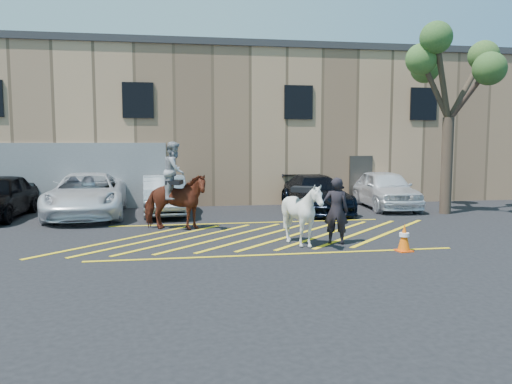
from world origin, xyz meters
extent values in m
plane|color=black|center=(0.00, 0.00, 0.00)|extent=(90.00, 90.00, 0.00)
imported|color=white|center=(-5.84, 4.76, 0.83)|extent=(3.07, 6.10, 1.66)
imported|color=gray|center=(-2.94, 4.95, 0.76)|extent=(1.90, 4.73, 1.53)
imported|color=black|center=(3.18, 4.66, 0.73)|extent=(2.15, 5.10, 1.47)
imported|color=white|center=(6.41, 5.17, 0.82)|extent=(2.30, 4.94, 1.64)
imported|color=black|center=(1.90, -1.75, 0.94)|extent=(0.80, 0.66, 1.88)
cube|color=tan|center=(0.00, 12.00, 3.50)|extent=(32.00, 10.00, 7.00)
cube|color=#2D2D30|center=(0.00, 12.00, 7.15)|extent=(32.20, 10.20, 0.30)
cube|color=gray|center=(-9.60, 6.97, 1.40)|extent=(13.44, 0.08, 2.80)
cube|color=black|center=(-4.00, 6.96, 4.60)|extent=(1.30, 0.08, 1.50)
cube|color=black|center=(3.00, 6.96, 4.60)|extent=(1.30, 0.08, 1.50)
cube|color=black|center=(9.00, 6.96, 4.60)|extent=(1.30, 0.08, 1.50)
cube|color=#38332D|center=(6.00, 6.96, 1.10)|extent=(1.10, 0.08, 2.20)
cube|color=yellow|center=(-4.20, -0.30, 0.01)|extent=(4.20, 4.20, 0.01)
cube|color=yellow|center=(-3.15, -0.30, 0.01)|extent=(4.20, 4.20, 0.01)
cube|color=yellow|center=(-2.10, -0.30, 0.01)|extent=(4.20, 4.20, 0.01)
cube|color=yellow|center=(-1.05, -0.30, 0.01)|extent=(4.20, 4.20, 0.01)
cube|color=yellow|center=(0.00, -0.30, 0.01)|extent=(4.20, 4.20, 0.01)
cube|color=yellow|center=(1.05, -0.30, 0.01)|extent=(4.20, 4.20, 0.01)
cube|color=yellow|center=(2.10, -0.30, 0.01)|extent=(4.20, 4.20, 0.01)
cube|color=yellow|center=(3.15, -0.30, 0.01)|extent=(4.20, 4.20, 0.01)
cube|color=yellow|center=(4.20, -0.30, 0.01)|extent=(4.20, 4.20, 0.01)
cube|color=yellow|center=(0.00, 2.20, 0.01)|extent=(9.50, 0.12, 0.01)
cube|color=yellow|center=(0.00, -2.80, 0.01)|extent=(9.50, 0.12, 0.01)
imported|color=maroon|center=(-2.53, 1.27, 0.91)|extent=(2.34, 1.50, 1.82)
imported|color=gray|center=(-2.53, 1.27, 1.92)|extent=(0.91, 1.05, 1.86)
cube|color=black|center=(-2.53, 1.27, 1.55)|extent=(0.59, 0.66, 0.14)
imported|color=silver|center=(0.90, -1.88, 0.88)|extent=(1.98, 2.06, 1.76)
cube|color=black|center=(0.90, -1.88, 1.57)|extent=(0.71, 0.66, 0.14)
cube|color=#FF490A|center=(3.36, -2.95, 0.01)|extent=(0.43, 0.43, 0.03)
cone|color=#FF630A|center=(3.36, -2.95, 0.38)|extent=(0.32, 0.32, 0.70)
cylinder|color=white|center=(3.36, -2.95, 0.44)|extent=(0.25, 0.25, 0.10)
cylinder|color=#48352B|center=(8.10, 3.21, 1.90)|extent=(0.44, 0.44, 3.80)
cylinder|color=#4B3F2D|center=(8.88, 3.35, 4.97)|extent=(1.76, 0.51, 2.68)
cylinder|color=#45332A|center=(8.02, 4.07, 4.80)|extent=(0.33, 1.88, 2.34)
cylinder|color=#46372A|center=(7.49, 3.21, 4.85)|extent=(1.40, 0.20, 2.39)
cylinder|color=#4E3A2F|center=(8.44, 2.49, 4.59)|extent=(0.78, 1.62, 1.96)
cylinder|color=#413727|center=(7.62, 2.94, 5.20)|extent=(1.16, 0.77, 3.11)
sphere|color=#4E6B2D|center=(9.66, 3.49, 6.24)|extent=(1.20, 1.20, 1.20)
sphere|color=#46672C|center=(7.95, 4.93, 5.91)|extent=(1.20, 1.20, 1.20)
sphere|color=#456E2F|center=(6.88, 3.21, 6.00)|extent=(1.20, 1.20, 1.20)
sphere|color=#376129|center=(8.78, 1.76, 5.48)|extent=(1.20, 1.20, 1.20)
sphere|color=#426B2E|center=(7.15, 2.67, 6.71)|extent=(1.20, 1.20, 1.20)
camera|label=1|loc=(-2.55, -14.98, 2.87)|focal=35.00mm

